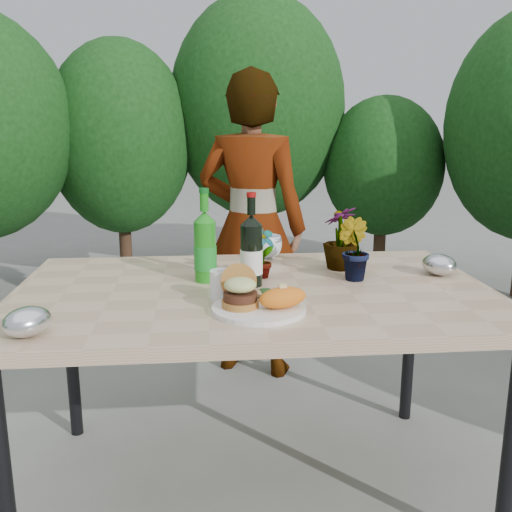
{
  "coord_description": "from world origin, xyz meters",
  "views": [
    {
      "loc": [
        -0.17,
        -1.84,
        1.3
      ],
      "look_at": [
        0.0,
        -0.08,
        0.88
      ],
      "focal_mm": 40.0,
      "sensor_mm": 36.0,
      "label": 1
    }
  ],
  "objects": [
    {
      "name": "shrub_hedge",
      "position": [
        0.28,
        1.67,
        1.2
      ],
      "size": [
        6.93,
        5.14,
        2.32
      ],
      "color": "#382316",
      "rests_on": "ground"
    },
    {
      "name": "dinner_plate",
      "position": [
        -0.01,
        -0.24,
        0.76
      ],
      "size": [
        0.28,
        0.28,
        0.01
      ],
      "primitive_type": "cylinder",
      "color": "white",
      "rests_on": "patio_table"
    },
    {
      "name": "seedling_right",
      "position": [
        0.35,
        0.23,
        0.87
      ],
      "size": [
        0.19,
        0.19,
        0.24
      ],
      "primitive_type": "imported",
      "rotation": [
        0.0,
        0.0,
        3.8
      ],
      "color": "#275D20",
      "rests_on": "patio_table"
    },
    {
      "name": "seedling_left",
      "position": [
        0.04,
        0.13,
        0.85
      ],
      "size": [
        0.12,
        0.11,
        0.19
      ],
      "primitive_type": "imported",
      "rotation": [
        0.0,
        0.0,
        0.58
      ],
      "color": "#2A5E20",
      "rests_on": "patio_table"
    },
    {
      "name": "plastic_cup",
      "position": [
        -0.11,
        -0.12,
        0.8
      ],
      "size": [
        0.07,
        0.07,
        0.09
      ],
      "primitive_type": "cylinder",
      "color": "white",
      "rests_on": "patio_table"
    },
    {
      "name": "foil_packet_left",
      "position": [
        -0.63,
        -0.38,
        0.79
      ],
      "size": [
        0.17,
        0.17,
        0.08
      ],
      "primitive_type": "ellipsoid",
      "rotation": [
        0.0,
        0.0,
        0.88
      ],
      "color": "silver",
      "rests_on": "patio_table"
    },
    {
      "name": "foil_packet_right",
      "position": [
        0.69,
        0.1,
        0.79
      ],
      "size": [
        0.16,
        0.17,
        0.08
      ],
      "primitive_type": "ellipsoid",
      "rotation": [
        0.0,
        0.0,
        2.03
      ],
      "color": "silver",
      "rests_on": "patio_table"
    },
    {
      "name": "patio_table",
      "position": [
        0.0,
        0.0,
        0.69
      ],
      "size": [
        1.6,
        1.0,
        0.75
      ],
      "color": "tan",
      "rests_on": "ground"
    },
    {
      "name": "grilled_veg",
      "position": [
        0.01,
        -0.15,
        0.78
      ],
      "size": [
        0.08,
        0.05,
        0.03
      ],
      "color": "olive",
      "rests_on": "dinner_plate"
    },
    {
      "name": "blue_bowl",
      "position": [
        0.1,
        0.44,
        0.8
      ],
      "size": [
        0.13,
        0.13,
        0.09
      ],
      "primitive_type": "imported",
      "rotation": [
        0.0,
        0.0,
        -0.1
      ],
      "color": "white",
      "rests_on": "patio_table"
    },
    {
      "name": "ground",
      "position": [
        0.0,
        0.0,
        0.0
      ],
      "size": [
        80.0,
        80.0,
        0.0
      ],
      "primitive_type": "plane",
      "color": "slate",
      "rests_on": "ground"
    },
    {
      "name": "burger_stack",
      "position": [
        -0.06,
        -0.22,
        0.81
      ],
      "size": [
        0.11,
        0.16,
        0.11
      ],
      "color": "#B7722D",
      "rests_on": "dinner_plate"
    },
    {
      "name": "sweet_potato",
      "position": [
        0.06,
        -0.26,
        0.8
      ],
      "size": [
        0.17,
        0.12,
        0.06
      ],
      "primitive_type": "ellipsoid",
      "rotation": [
        0.0,
        0.0,
        0.35
      ],
      "color": "orange",
      "rests_on": "dinner_plate"
    },
    {
      "name": "sparkling_water",
      "position": [
        -0.16,
        0.1,
        0.87
      ],
      "size": [
        0.08,
        0.08,
        0.33
      ],
      "rotation": [
        0.0,
        0.0,
        -0.37
      ],
      "color": "#1B8217",
      "rests_on": "patio_table"
    },
    {
      "name": "wine_bottle",
      "position": [
        -0.0,
        0.03,
        0.87
      ],
      "size": [
        0.08,
        0.08,
        0.32
      ],
      "rotation": [
        0.0,
        0.0,
        0.33
      ],
      "color": "black",
      "rests_on": "patio_table"
    },
    {
      "name": "person",
      "position": [
        0.08,
        1.01,
        0.77
      ],
      "size": [
        0.66,
        0.55,
        1.55
      ],
      "primitive_type": "imported",
      "rotation": [
        0.0,
        0.0,
        2.76
      ],
      "color": "#8C5846",
      "rests_on": "ground"
    },
    {
      "name": "seedling_mid",
      "position": [
        0.36,
        0.08,
        0.86
      ],
      "size": [
        0.15,
        0.15,
        0.22
      ],
      "primitive_type": "imported",
      "rotation": [
        0.0,
        0.0,
        2.13
      ],
      "color": "#2A5E20",
      "rests_on": "patio_table"
    }
  ]
}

